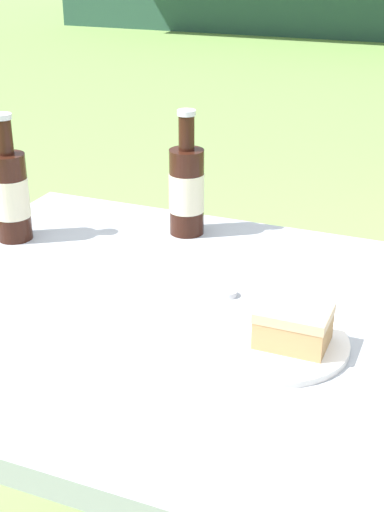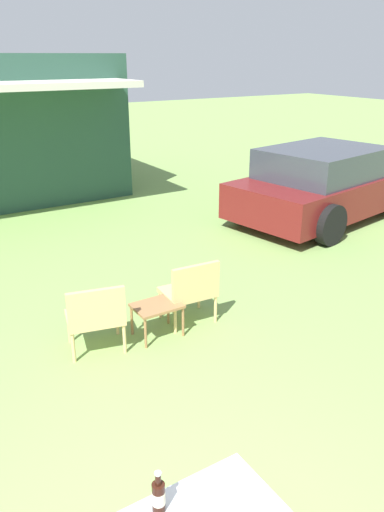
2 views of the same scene
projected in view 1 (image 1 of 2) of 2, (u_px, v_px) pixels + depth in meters
patio_table at (169, 343)px, 1.19m from camera, size 0.97×0.81×0.75m
cake_on_plate at (283, 334)px, 1.04m from camera, size 0.22×0.22×0.07m
cola_bottle_near at (187, 188)px, 1.40m from camera, size 0.07×0.07×0.25m
cola_bottle_far at (11, 194)px, 1.38m from camera, size 0.07×0.07×0.25m
fork at (231, 341)px, 1.06m from camera, size 0.16×0.07×0.01m
loose_bottle_cap at (229, 293)px, 1.19m from camera, size 0.03×0.03×0.01m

